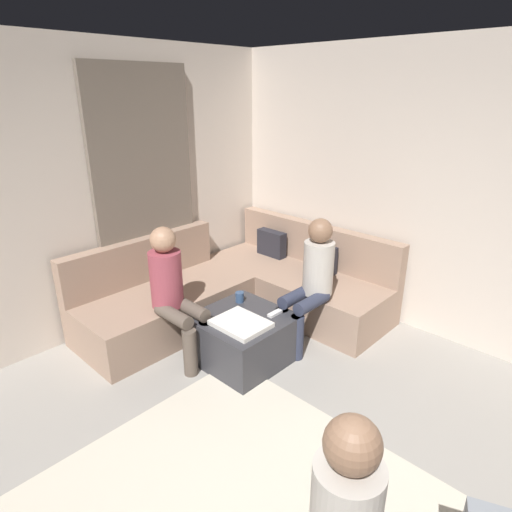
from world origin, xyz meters
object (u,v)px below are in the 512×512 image
(person_on_couch_back, at_px, (312,278))
(person_on_couch_side, at_px, (174,290))
(sectional_couch, at_px, (241,289))
(ottoman, at_px, (243,337))
(game_remote, at_px, (275,313))
(coffee_mug, at_px, (240,297))

(person_on_couch_back, distance_m, person_on_couch_side, 1.24)
(sectional_couch, relative_size, ottoman, 3.36)
(sectional_couch, height_order, ottoman, sectional_couch)
(person_on_couch_side, bearing_deg, ottoman, 129.61)
(game_remote, xyz_separation_m, person_on_couch_back, (0.08, 0.41, 0.23))
(sectional_couch, height_order, person_on_couch_back, person_on_couch_back)
(person_on_couch_back, height_order, person_on_couch_side, same)
(ottoman, xyz_separation_m, person_on_couch_side, (-0.46, -0.38, 0.45))
(sectional_couch, bearing_deg, person_on_couch_back, 3.66)
(ottoman, xyz_separation_m, game_remote, (0.18, 0.22, 0.22))
(sectional_couch, bearing_deg, person_on_couch_side, -81.23)
(ottoman, bearing_deg, coffee_mug, 140.71)
(game_remote, xyz_separation_m, person_on_couch_side, (-0.64, -0.60, 0.23))
(ottoman, height_order, game_remote, game_remote)
(ottoman, bearing_deg, person_on_couch_back, 68.00)
(sectional_couch, distance_m, person_on_couch_back, 0.94)
(ottoman, xyz_separation_m, person_on_couch_back, (0.26, 0.63, 0.45))
(sectional_couch, xyz_separation_m, game_remote, (0.79, -0.36, 0.15))
(game_remote, bearing_deg, sectional_couch, 155.41)
(sectional_couch, distance_m, person_on_couch_side, 1.04)
(ottoman, relative_size, game_remote, 5.07)
(ottoman, distance_m, game_remote, 0.36)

